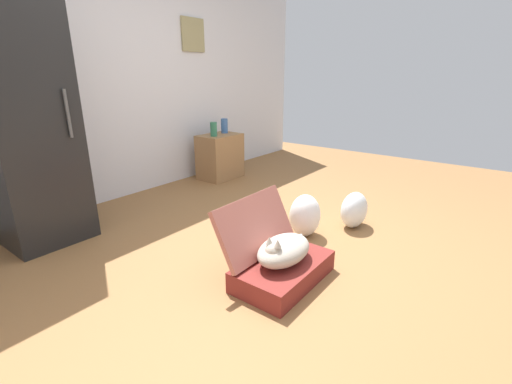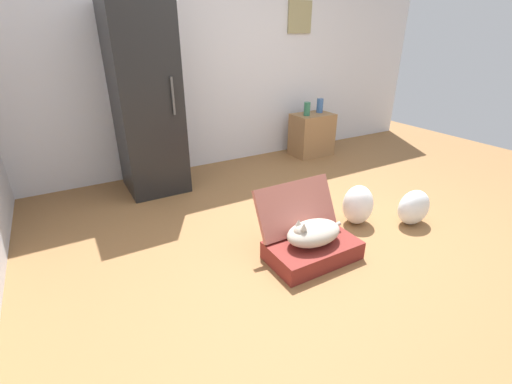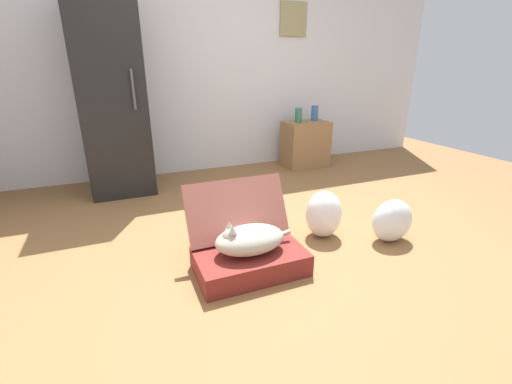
{
  "view_description": "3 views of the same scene",
  "coord_description": "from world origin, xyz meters",
  "px_view_note": "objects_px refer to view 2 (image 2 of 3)",
  "views": [
    {
      "loc": [
        -2.1,
        -1.24,
        1.3
      ],
      "look_at": [
        -0.06,
        0.32,
        0.44
      ],
      "focal_mm": 24.63,
      "sensor_mm": 36.0,
      "label": 1
    },
    {
      "loc": [
        -1.86,
        -1.86,
        1.57
      ],
      "look_at": [
        -0.52,
        0.45,
        0.35
      ],
      "focal_mm": 24.46,
      "sensor_mm": 36.0,
      "label": 2
    },
    {
      "loc": [
        -1.07,
        -1.9,
        1.23
      ],
      "look_at": [
        -0.08,
        0.48,
        0.28
      ],
      "focal_mm": 24.08,
      "sensor_mm": 36.0,
      "label": 3
    }
  ],
  "objects_px": {
    "side_table": "(312,135)",
    "vase_tall": "(307,109)",
    "cat": "(313,233)",
    "suitcase_base": "(312,250)",
    "refrigerator": "(146,102)",
    "plastic_bag_clear": "(414,207)",
    "vase_short": "(320,106)",
    "plastic_bag_white": "(358,205)"
  },
  "relations": [
    {
      "from": "side_table",
      "to": "vase_tall",
      "type": "xyz_separation_m",
      "value": [
        -0.14,
        -0.03,
        0.37
      ]
    },
    {
      "from": "cat",
      "to": "vase_tall",
      "type": "xyz_separation_m",
      "value": [
        1.43,
        1.97,
        0.43
      ]
    },
    {
      "from": "side_table",
      "to": "vase_tall",
      "type": "relative_size",
      "value": 3.26
    },
    {
      "from": "suitcase_base",
      "to": "side_table",
      "type": "distance_m",
      "value": 2.55
    },
    {
      "from": "refrigerator",
      "to": "suitcase_base",
      "type": "bearing_deg",
      "value": -71.54
    },
    {
      "from": "plastic_bag_clear",
      "to": "vase_short",
      "type": "height_order",
      "value": "vase_short"
    },
    {
      "from": "plastic_bag_clear",
      "to": "refrigerator",
      "type": "relative_size",
      "value": 0.17
    },
    {
      "from": "side_table",
      "to": "plastic_bag_clear",
      "type": "bearing_deg",
      "value": -102.39
    },
    {
      "from": "suitcase_base",
      "to": "refrigerator",
      "type": "distance_m",
      "value": 2.23
    },
    {
      "from": "side_table",
      "to": "vase_short",
      "type": "height_order",
      "value": "vase_short"
    },
    {
      "from": "refrigerator",
      "to": "side_table",
      "type": "xyz_separation_m",
      "value": [
        2.21,
        0.05,
        -0.65
      ]
    },
    {
      "from": "suitcase_base",
      "to": "side_table",
      "type": "relative_size",
      "value": 1.19
    },
    {
      "from": "side_table",
      "to": "vase_tall",
      "type": "height_order",
      "value": "vase_tall"
    },
    {
      "from": "vase_tall",
      "to": "vase_short",
      "type": "distance_m",
      "value": 0.28
    },
    {
      "from": "cat",
      "to": "refrigerator",
      "type": "xyz_separation_m",
      "value": [
        -0.65,
        1.95,
        0.71
      ]
    },
    {
      "from": "suitcase_base",
      "to": "vase_tall",
      "type": "distance_m",
      "value": 2.5
    },
    {
      "from": "side_table",
      "to": "vase_tall",
      "type": "bearing_deg",
      "value": -165.68
    },
    {
      "from": "plastic_bag_white",
      "to": "side_table",
      "type": "distance_m",
      "value": 1.97
    },
    {
      "from": "plastic_bag_clear",
      "to": "refrigerator",
      "type": "xyz_separation_m",
      "value": [
        -1.76,
        1.97,
        0.77
      ]
    },
    {
      "from": "suitcase_base",
      "to": "vase_short",
      "type": "bearing_deg",
      "value": 50.29
    },
    {
      "from": "cat",
      "to": "vase_short",
      "type": "distance_m",
      "value": 2.69
    },
    {
      "from": "plastic_bag_white",
      "to": "vase_short",
      "type": "height_order",
      "value": "vase_short"
    },
    {
      "from": "plastic_bag_white",
      "to": "refrigerator",
      "type": "xyz_separation_m",
      "value": [
        -1.34,
        1.72,
        0.75
      ]
    },
    {
      "from": "cat",
      "to": "refrigerator",
      "type": "distance_m",
      "value": 2.17
    },
    {
      "from": "cat",
      "to": "vase_tall",
      "type": "bearing_deg",
      "value": 54.06
    },
    {
      "from": "side_table",
      "to": "suitcase_base",
      "type": "bearing_deg",
      "value": -127.84
    },
    {
      "from": "cat",
      "to": "side_table",
      "type": "xyz_separation_m",
      "value": [
        1.56,
        2.0,
        0.06
      ]
    },
    {
      "from": "suitcase_base",
      "to": "plastic_bag_clear",
      "type": "bearing_deg",
      "value": -1.08
    },
    {
      "from": "cat",
      "to": "vase_short",
      "type": "height_order",
      "value": "vase_short"
    },
    {
      "from": "plastic_bag_white",
      "to": "vase_tall",
      "type": "bearing_deg",
      "value": 67.11
    },
    {
      "from": "cat",
      "to": "vase_tall",
      "type": "distance_m",
      "value": 2.47
    },
    {
      "from": "cat",
      "to": "refrigerator",
      "type": "bearing_deg",
      "value": 108.28
    },
    {
      "from": "plastic_bag_white",
      "to": "suitcase_base",
      "type": "bearing_deg",
      "value": -161.05
    },
    {
      "from": "suitcase_base",
      "to": "refrigerator",
      "type": "height_order",
      "value": "refrigerator"
    },
    {
      "from": "vase_short",
      "to": "plastic_bag_clear",
      "type": "bearing_deg",
      "value": -105.76
    },
    {
      "from": "cat",
      "to": "plastic_bag_clear",
      "type": "relative_size",
      "value": 1.61
    },
    {
      "from": "plastic_bag_white",
      "to": "plastic_bag_clear",
      "type": "height_order",
      "value": "plastic_bag_white"
    },
    {
      "from": "side_table",
      "to": "cat",
      "type": "bearing_deg",
      "value": -127.96
    },
    {
      "from": "cat",
      "to": "plastic_bag_clear",
      "type": "distance_m",
      "value": 1.12
    },
    {
      "from": "plastic_bag_white",
      "to": "vase_short",
      "type": "bearing_deg",
      "value": 60.87
    },
    {
      "from": "suitcase_base",
      "to": "cat",
      "type": "relative_size",
      "value": 1.3
    },
    {
      "from": "suitcase_base",
      "to": "vase_tall",
      "type": "relative_size",
      "value": 3.87
    }
  ]
}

